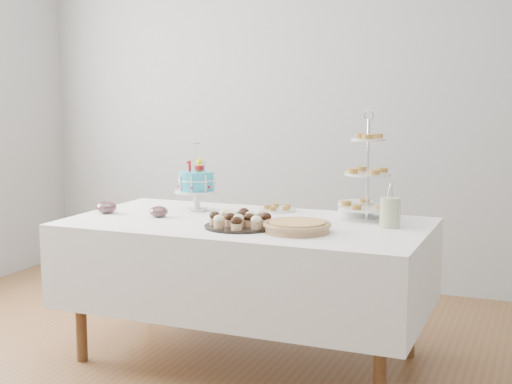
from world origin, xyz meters
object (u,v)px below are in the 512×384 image
at_px(pie, 297,226).
at_px(jam_bowl_a, 107,207).
at_px(birthday_cake, 197,193).
at_px(plate_stack, 356,209).
at_px(jam_bowl_b, 159,212).
at_px(utensil_pitcher, 390,211).
at_px(pastry_plate, 278,208).
at_px(table, 247,263).
at_px(tiered_stand, 368,174).
at_px(cupcake_tray, 240,220).

bearing_deg(pie, jam_bowl_a, 174.76).
bearing_deg(birthday_cake, plate_stack, 0.84).
relative_size(pie, jam_bowl_a, 2.92).
xyz_separation_m(jam_bowl_b, utensil_pitcher, (1.25, 0.19, 0.05)).
relative_size(pastry_plate, jam_bowl_a, 1.85).
bearing_deg(jam_bowl_a, birthday_cake, 31.96).
distance_m(table, tiered_stand, 0.81).
relative_size(tiered_stand, jam_bowl_a, 5.07).
relative_size(pie, plate_stack, 1.69).
relative_size(cupcake_tray, jam_bowl_b, 3.55).
relative_size(table, pie, 5.65).
height_order(birthday_cake, pie, birthday_cake).
distance_m(table, utensil_pitcher, 0.82).
bearing_deg(plate_stack, pie, -104.24).
xyz_separation_m(cupcake_tray, utensil_pitcher, (0.70, 0.30, 0.04)).
relative_size(birthday_cake, pastry_plate, 1.82).
relative_size(jam_bowl_b, utensil_pitcher, 0.44).
relative_size(tiered_stand, jam_bowl_b, 5.71).
xyz_separation_m(pie, pastry_plate, (-0.31, 0.56, -0.02)).
distance_m(birthday_cake, pastry_plate, 0.48).
distance_m(plate_stack, utensil_pitcher, 0.38).
xyz_separation_m(tiered_stand, jam_bowl_b, (-1.08, -0.36, -0.22)).
bearing_deg(plate_stack, jam_bowl_a, -160.60).
bearing_deg(pastry_plate, table, -95.14).
bearing_deg(birthday_cake, jam_bowl_b, -121.56).
distance_m(jam_bowl_a, utensil_pitcher, 1.60).
bearing_deg(tiered_stand, jam_bowl_b, -161.58).
relative_size(table, pastry_plate, 8.90).
bearing_deg(jam_bowl_b, cupcake_tray, -11.49).
height_order(cupcake_tray, tiered_stand, tiered_stand).
height_order(plate_stack, jam_bowl_b, plate_stack).
xyz_separation_m(pastry_plate, jam_bowl_a, (-0.87, -0.45, 0.02)).
height_order(pie, jam_bowl_b, jam_bowl_b).
distance_m(cupcake_tray, utensil_pitcher, 0.77).
distance_m(table, jam_bowl_a, 0.88).
distance_m(cupcake_tray, tiered_stand, 0.75).
distance_m(pie, jam_bowl_a, 1.19).
bearing_deg(utensil_pitcher, jam_bowl_b, -156.48).
height_order(pie, utensil_pitcher, utensil_pitcher).
height_order(plate_stack, pastry_plate, plate_stack).
relative_size(plate_stack, jam_bowl_a, 1.73).
bearing_deg(cupcake_tray, pie, -0.54).
bearing_deg(pastry_plate, jam_bowl_a, -152.64).
bearing_deg(plate_stack, tiered_stand, -50.47).
bearing_deg(pastry_plate, tiered_stand, -9.05).
bearing_deg(utensil_pitcher, plate_stack, 146.89).
xyz_separation_m(table, plate_stack, (0.50, 0.40, 0.27)).
xyz_separation_m(table, cupcake_tray, (0.04, -0.18, 0.27)).
distance_m(pie, plate_stack, 0.60).
height_order(pie, pastry_plate, pie).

